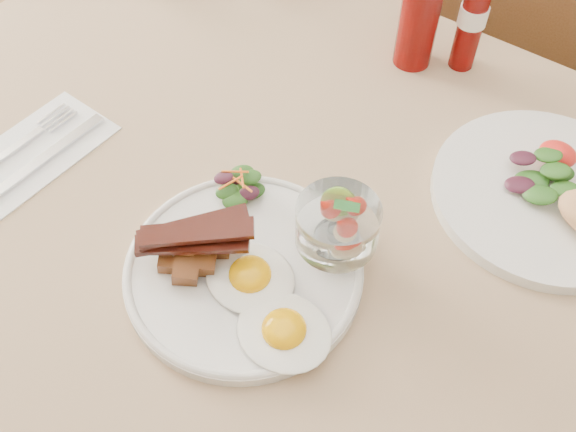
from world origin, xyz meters
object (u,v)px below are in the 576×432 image
at_px(ketchup_bottle, 419,16).
at_px(chair_far, 492,65).
at_px(table, 310,235).
at_px(hot_sauce_bottle, 471,25).
at_px(fruit_cup, 338,225).
at_px(second_plate, 562,199).
at_px(main_plate, 244,271).

bearing_deg(ketchup_bottle, chair_far, 84.86).
height_order(table, hot_sauce_bottle, hot_sauce_bottle).
xyz_separation_m(fruit_cup, ketchup_bottle, (-0.11, 0.38, 0.01)).
xyz_separation_m(second_plate, hot_sauce_bottle, (-0.23, 0.18, 0.05)).
xyz_separation_m(main_plate, ketchup_bottle, (-0.04, 0.46, 0.07)).
bearing_deg(table, second_plate, 32.52).
distance_m(table, second_plate, 0.33).
bearing_deg(hot_sauce_bottle, fruit_cup, -83.87).
bearing_deg(fruit_cup, chair_far, 96.10).
relative_size(chair_far, hot_sauce_bottle, 6.33).
xyz_separation_m(fruit_cup, second_plate, (0.19, 0.23, -0.05)).
distance_m(fruit_cup, ketchup_bottle, 0.39).
bearing_deg(fruit_cup, ketchup_bottle, 106.27).
relative_size(fruit_cup, hot_sauce_bottle, 0.66).
xyz_separation_m(table, chair_far, (0.00, 0.66, -0.14)).
height_order(fruit_cup, ketchup_bottle, ketchup_bottle).
bearing_deg(chair_far, fruit_cup, -83.90).
relative_size(second_plate, ketchup_bottle, 1.80).
distance_m(table, fruit_cup, 0.19).
bearing_deg(table, hot_sauce_bottle, 84.50).
distance_m(ketchup_bottle, hot_sauce_bottle, 0.08).
xyz_separation_m(chair_far, main_plate, (0.00, -0.81, 0.24)).
distance_m(chair_far, hot_sauce_bottle, 0.44).
xyz_separation_m(chair_far, hot_sauce_bottle, (0.03, -0.32, 0.30)).
bearing_deg(second_plate, table, -147.48).
bearing_deg(fruit_cup, hot_sauce_bottle, 96.13).
distance_m(chair_far, second_plate, 0.61).
height_order(main_plate, hot_sauce_bottle, hot_sauce_bottle).
distance_m(second_plate, ketchup_bottle, 0.33).
height_order(second_plate, ketchup_bottle, ketchup_bottle).
bearing_deg(main_plate, chair_far, 90.31).
xyz_separation_m(main_plate, second_plate, (0.26, 0.31, 0.01)).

